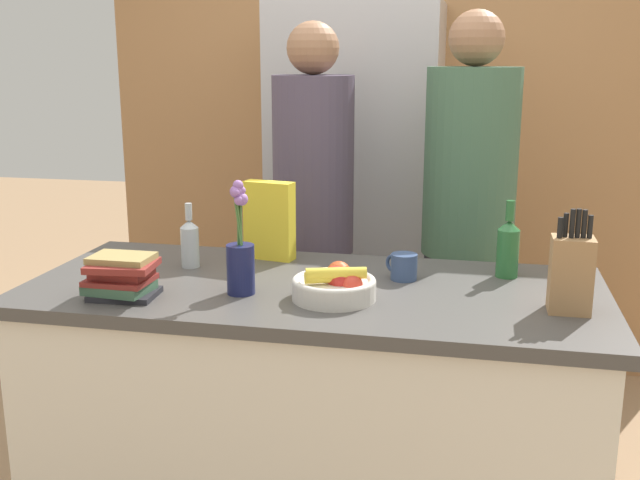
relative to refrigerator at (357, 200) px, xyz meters
The scene contains 13 objects.
kitchen_island 1.51m from the refrigerator, 85.93° to the right, with size 1.77×0.78×0.93m.
back_wall_wood 0.52m from the refrigerator, 74.18° to the left, with size 2.97×0.12×2.60m.
refrigerator is the anchor object (origin of this frame).
fruit_bowl 1.57m from the refrigerator, 82.85° to the right, with size 0.24×0.24×0.10m.
knife_block 1.75m from the refrigerator, 61.09° to the right, with size 0.11×0.10×0.29m.
flower_vase 1.57m from the refrigerator, 93.30° to the right, with size 0.08×0.08×0.34m.
cereal_box 1.17m from the refrigerator, 95.66° to the right, with size 0.18×0.09×0.27m.
coffee_mug 1.36m from the refrigerator, 74.46° to the right, with size 0.11×0.09×0.08m.
book_stack 1.72m from the refrigerator, 104.13° to the right, with size 0.21×0.17×0.12m.
bottle_oil 1.36m from the refrigerator, 104.68° to the right, with size 0.06×0.06×0.22m.
bottle_vinegar 1.40m from the refrigerator, 60.55° to the right, with size 0.07×0.07×0.25m.
person_at_sink 0.69m from the refrigerator, 95.39° to the right, with size 0.32×0.32×1.75m.
person_in_blue 0.86m from the refrigerator, 49.79° to the right, with size 0.36×0.36×1.79m.
Camera 1 is at (0.48, -2.15, 1.62)m, focal length 42.00 mm.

